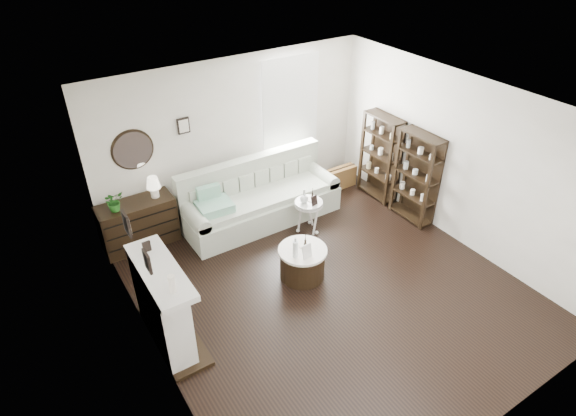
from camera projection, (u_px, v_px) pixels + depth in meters
room at (272, 114)px, 8.43m from camera, size 5.50×5.50×5.50m
fireplace at (164, 308)px, 5.94m from camera, size 0.50×1.40×1.84m
shelf_unit_far at (380, 157)px, 8.78m from camera, size 0.30×0.80×1.60m
shelf_unit_near at (416, 177)px, 8.15m from camera, size 0.30×0.80×1.60m
sofa at (259, 200)px, 8.38m from camera, size 2.74×0.95×1.06m
quilt at (215, 206)px, 7.73m from camera, size 0.58×0.49×0.14m
suitcase at (341, 178)px, 9.34m from camera, size 0.62×0.21×0.41m
dresser at (138, 224)px, 7.71m from camera, size 1.19×0.51×0.79m
table_lamp at (154, 187)px, 7.55m from camera, size 0.28×0.28×0.35m
potted_plant at (114, 201)px, 7.24m from camera, size 0.35×0.33×0.32m
drum_table at (302, 262)px, 7.12m from camera, size 0.72×0.72×0.50m
pedestal_table at (309, 204)px, 7.96m from camera, size 0.48×0.48×0.57m
eiffel_drum at (305, 241)px, 7.01m from camera, size 0.12×0.12×0.18m
bottle_drum at (295, 247)px, 6.76m from camera, size 0.08×0.08×0.33m
card_frame_drum at (307, 251)px, 6.78m from camera, size 0.17×0.08×0.21m
eiffel_ped at (312, 194)px, 7.94m from camera, size 0.14×0.14×0.20m
flask_ped at (304, 196)px, 7.84m from camera, size 0.14×0.14×0.26m
card_frame_ped at (314, 200)px, 7.81m from camera, size 0.13×0.07×0.17m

